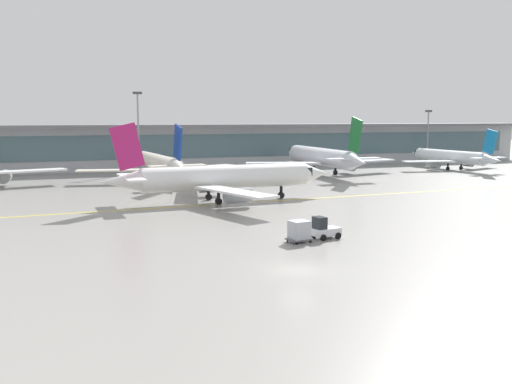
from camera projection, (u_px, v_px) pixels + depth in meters
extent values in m
plane|color=gray|center=(297.00, 270.00, 40.74)|extent=(400.00, 400.00, 0.00)
cube|color=yellow|center=(231.00, 203.00, 72.38)|extent=(109.90, 5.41, 0.01)
cube|color=#B2B7BC|center=(136.00, 148.00, 120.31)|extent=(197.35, 8.00, 9.00)
cube|color=slate|center=(139.00, 147.00, 116.44)|extent=(189.46, 0.16, 5.04)
cube|color=slate|center=(137.00, 126.00, 118.28)|extent=(205.25, 11.00, 0.60)
cube|color=white|center=(21.00, 171.00, 89.52)|extent=(14.09, 6.38, 0.27)
cylinder|color=#999EA3|center=(4.00, 177.00, 90.21)|extent=(2.18, 3.60, 2.06)
cylinder|color=silver|center=(158.00, 163.00, 98.22)|extent=(4.95, 22.17, 3.05)
cone|color=silver|center=(141.00, 158.00, 109.77)|extent=(3.21, 3.90, 2.90)
cube|color=black|center=(144.00, 157.00, 107.52)|extent=(2.61, 2.94, 1.07)
cone|color=silver|center=(180.00, 169.00, 86.11)|extent=(3.01, 5.09, 2.60)
cube|color=silver|center=(115.00, 170.00, 93.49)|extent=(12.89, 5.23, 0.25)
cylinder|color=#999EA3|center=(128.00, 174.00, 95.85)|extent=(2.16, 3.38, 1.89)
cube|color=silver|center=(203.00, 167.00, 99.93)|extent=(12.77, 7.19, 0.25)
cylinder|color=#999EA3|center=(188.00, 172.00, 100.22)|extent=(2.16, 3.38, 1.89)
cube|color=navy|center=(178.00, 142.00, 86.44)|extent=(0.68, 4.13, 5.75)
cube|color=silver|center=(164.00, 166.00, 86.33)|extent=(4.66, 2.54, 0.22)
cube|color=silver|center=(191.00, 165.00, 88.18)|extent=(4.66, 2.54, 0.22)
cylinder|color=black|center=(148.00, 172.00, 105.46)|extent=(0.40, 0.40, 1.62)
cylinder|color=black|center=(148.00, 174.00, 105.51)|extent=(0.56, 0.85, 0.81)
cylinder|color=black|center=(149.00, 178.00, 96.06)|extent=(0.40, 0.40, 1.62)
cylinder|color=black|center=(149.00, 180.00, 96.11)|extent=(0.56, 0.85, 0.81)
cylinder|color=black|center=(172.00, 177.00, 97.76)|extent=(0.40, 0.40, 1.62)
cylinder|color=black|center=(172.00, 179.00, 97.81)|extent=(0.56, 0.85, 0.81)
cylinder|color=silver|center=(320.00, 157.00, 109.44)|extent=(3.85, 24.50, 3.39)
cone|color=silver|center=(293.00, 152.00, 122.84)|extent=(3.30, 4.13, 3.22)
cube|color=black|center=(298.00, 151.00, 120.23)|extent=(2.70, 3.10, 1.19)
cone|color=silver|center=(358.00, 162.00, 95.41)|extent=(2.99, 5.48, 2.89)
cube|color=silver|center=(283.00, 163.00, 104.95)|extent=(14.30, 7.17, 0.28)
cylinder|color=#999EA3|center=(294.00, 167.00, 107.37)|extent=(2.16, 3.63, 2.10)
cube|color=silver|center=(365.00, 161.00, 110.43)|extent=(14.33, 6.70, 0.28)
cylinder|color=#999EA3|center=(348.00, 165.00, 111.08)|extent=(2.16, 3.63, 2.10)
cube|color=#19662D|center=(355.00, 135.00, 95.82)|extent=(0.45, 4.58, 6.39)
cube|color=silver|center=(341.00, 159.00, 95.95)|extent=(5.04, 2.49, 0.24)
cube|color=silver|center=(366.00, 158.00, 97.53)|extent=(5.04, 2.49, 0.24)
cylinder|color=black|center=(303.00, 166.00, 117.83)|extent=(0.44, 0.44, 1.80)
cylinder|color=black|center=(303.00, 168.00, 117.89)|extent=(0.57, 0.91, 0.90)
cylinder|color=black|center=(314.00, 171.00, 107.19)|extent=(0.44, 0.44, 1.80)
cylinder|color=black|center=(314.00, 173.00, 107.25)|extent=(0.57, 0.91, 0.90)
cylinder|color=black|center=(335.00, 170.00, 108.64)|extent=(0.44, 0.44, 1.80)
cylinder|color=black|center=(335.00, 172.00, 108.70)|extent=(0.57, 0.91, 0.90)
cylinder|color=white|center=(450.00, 156.00, 120.20)|extent=(3.96, 19.43, 2.68)
cone|color=white|center=(415.00, 153.00, 130.44)|extent=(2.75, 3.38, 2.55)
cube|color=black|center=(422.00, 152.00, 128.44)|extent=(2.25, 2.55, 0.94)
cone|color=white|center=(493.00, 160.00, 109.48)|extent=(2.56, 4.43, 2.28)
cube|color=white|center=(429.00, 161.00, 116.16)|extent=(11.32, 4.80, 0.22)
cylinder|color=#999EA3|center=(434.00, 164.00, 118.21)|extent=(1.84, 2.94, 1.66)
cube|color=white|center=(479.00, 159.00, 121.57)|extent=(11.24, 6.12, 0.22)
cylinder|color=#999EA3|center=(467.00, 163.00, 121.88)|extent=(1.84, 2.94, 1.66)
cube|color=#1472B2|center=(490.00, 142.00, 109.78)|extent=(0.52, 3.62, 5.05)
cube|color=white|center=(480.00, 158.00, 109.72)|extent=(4.06, 2.15, 0.19)
cube|color=white|center=(495.00, 158.00, 111.27)|extent=(4.06, 2.15, 0.19)
cylinder|color=black|center=(428.00, 164.00, 126.62)|extent=(0.35, 0.35, 1.42)
cylinder|color=black|center=(428.00, 165.00, 126.66)|extent=(0.48, 0.74, 0.71)
cylinder|color=black|center=(448.00, 167.00, 118.33)|extent=(0.35, 0.35, 1.42)
cylinder|color=black|center=(448.00, 168.00, 118.37)|extent=(0.48, 0.74, 0.71)
cylinder|color=black|center=(461.00, 166.00, 119.76)|extent=(0.35, 0.35, 1.42)
cylinder|color=black|center=(461.00, 168.00, 119.80)|extent=(0.48, 0.74, 0.71)
cylinder|color=white|center=(227.00, 177.00, 73.82)|extent=(22.89, 4.21, 3.16)
cone|color=white|center=(315.00, 173.00, 78.81)|extent=(3.93, 3.18, 3.00)
cube|color=black|center=(299.00, 171.00, 77.81)|extent=(2.96, 2.60, 1.11)
cone|color=white|center=(120.00, 182.00, 68.59)|extent=(5.18, 2.92, 2.69)
cube|color=white|center=(196.00, 178.00, 80.66)|extent=(5.92, 13.36, 0.26)
cylinder|color=#999EA3|center=(211.00, 186.00, 78.91)|extent=(3.43, 2.11, 1.95)
cube|color=white|center=(234.00, 192.00, 65.81)|extent=(6.99, 13.29, 0.26)
cylinder|color=#999EA3|center=(238.00, 196.00, 68.84)|extent=(3.43, 2.11, 1.95)
cube|color=#B21E66|center=(127.00, 147.00, 68.41)|extent=(4.27, 0.53, 5.96)
cube|color=white|center=(128.00, 176.00, 71.18)|extent=(2.44, 4.75, 0.22)
cube|color=white|center=(135.00, 179.00, 66.92)|extent=(2.44, 4.75, 0.22)
cylinder|color=black|center=(281.00, 192.00, 77.14)|extent=(0.41, 0.41, 1.67)
cylinder|color=black|center=(281.00, 195.00, 77.19)|extent=(0.86, 0.55, 0.84)
cylinder|color=black|center=(209.00, 194.00, 75.41)|extent=(0.41, 0.41, 1.67)
cylinder|color=black|center=(209.00, 197.00, 75.46)|extent=(0.86, 0.55, 0.84)
cylinder|color=black|center=(219.00, 198.00, 71.48)|extent=(0.41, 0.41, 1.67)
cylinder|color=black|center=(219.00, 201.00, 71.54)|extent=(0.86, 0.55, 0.84)
cube|color=silver|center=(326.00, 232.00, 51.36)|extent=(2.81, 1.84, 0.70)
cube|color=#1E2328|center=(320.00, 223.00, 50.87)|extent=(1.10, 1.38, 1.10)
cylinder|color=black|center=(329.00, 233.00, 52.42)|extent=(0.63, 0.32, 0.60)
cylinder|color=black|center=(338.00, 236.00, 51.22)|extent=(0.63, 0.32, 0.60)
cylinder|color=black|center=(314.00, 235.00, 51.59)|extent=(0.63, 0.32, 0.60)
cylinder|color=black|center=(323.00, 238.00, 50.38)|extent=(0.63, 0.32, 0.60)
cube|color=#595B60|center=(299.00, 239.00, 49.92)|extent=(2.35, 1.95, 0.12)
cube|color=#B2B7C1|center=(299.00, 230.00, 49.81)|extent=(1.84, 1.76, 1.60)
cylinder|color=black|center=(302.00, 239.00, 50.92)|extent=(0.23, 0.14, 0.22)
cylinder|color=black|center=(310.00, 241.00, 49.71)|extent=(0.23, 0.14, 0.22)
cylinder|color=black|center=(288.00, 240.00, 50.18)|extent=(0.23, 0.14, 0.22)
cylinder|color=black|center=(296.00, 243.00, 48.98)|extent=(0.23, 0.14, 0.22)
cylinder|color=gray|center=(138.00, 134.00, 111.85)|extent=(0.36, 0.36, 15.69)
cube|color=#3F3F42|center=(137.00, 93.00, 110.78)|extent=(1.80, 0.30, 0.50)
cylinder|color=gray|center=(428.00, 138.00, 136.80)|extent=(0.36, 0.36, 12.41)
cube|color=#3F3F42|center=(429.00, 111.00, 135.94)|extent=(1.80, 0.30, 0.50)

